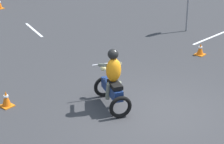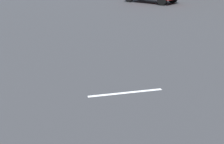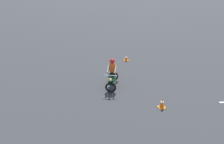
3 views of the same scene
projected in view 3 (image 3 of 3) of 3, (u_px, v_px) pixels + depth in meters
The scene contains 3 objects.
motorcycle_rider_background at pixel (112, 75), 12.08m from camera, with size 1.52×1.21×1.66m.
traffic_cone_far_center at pixel (126, 58), 15.47m from camera, with size 0.32×0.32×0.37m.
traffic_cone_far_left at pixel (162, 104), 10.46m from camera, with size 0.32×0.32×0.48m.
Camera 3 is at (-3.33, 17.40, 6.35)m, focal length 35.00 mm.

